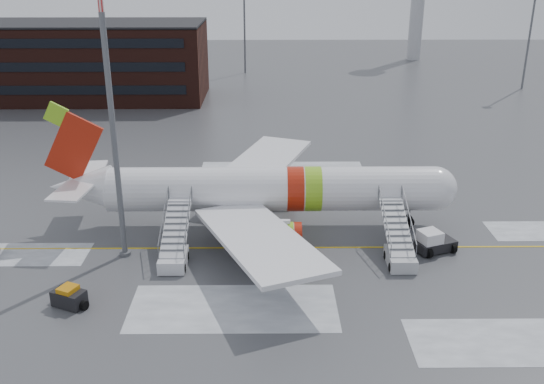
{
  "coord_description": "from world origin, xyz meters",
  "views": [
    {
      "loc": [
        -3.73,
        -45.18,
        22.13
      ],
      "look_at": [
        -3.29,
        1.24,
        4.0
      ],
      "focal_mm": 40.0,
      "sensor_mm": 36.0,
      "label": 1
    }
  ],
  "objects_px": {
    "baggage_tractor": "(69,298)",
    "light_mast_near": "(111,104)",
    "airstair_aft": "(174,249)",
    "airstair_fwd": "(399,248)",
    "pushback_tug": "(433,242)",
    "airliner": "(261,190)"
  },
  "relations": [
    {
      "from": "airliner",
      "to": "light_mast_near",
      "type": "height_order",
      "value": "light_mast_near"
    },
    {
      "from": "airliner",
      "to": "baggage_tractor",
      "type": "height_order",
      "value": "airliner"
    },
    {
      "from": "baggage_tractor",
      "to": "light_mast_near",
      "type": "distance_m",
      "value": 13.95
    },
    {
      "from": "airstair_fwd",
      "to": "light_mast_near",
      "type": "relative_size",
      "value": 0.33
    },
    {
      "from": "airstair_fwd",
      "to": "baggage_tractor",
      "type": "height_order",
      "value": "airstair_fwd"
    },
    {
      "from": "pushback_tug",
      "to": "airstair_aft",
      "type": "bearing_deg",
      "value": -175.63
    },
    {
      "from": "airstair_aft",
      "to": "airstair_fwd",
      "type": "bearing_deg",
      "value": 0.0
    },
    {
      "from": "pushback_tug",
      "to": "baggage_tractor",
      "type": "bearing_deg",
      "value": -163.56
    },
    {
      "from": "airliner",
      "to": "airstair_aft",
      "type": "bearing_deg",
      "value": -135.36
    },
    {
      "from": "airstair_aft",
      "to": "baggage_tractor",
      "type": "bearing_deg",
      "value": -134.73
    },
    {
      "from": "baggage_tractor",
      "to": "pushback_tug",
      "type": "bearing_deg",
      "value": 16.44
    },
    {
      "from": "airstair_fwd",
      "to": "airstair_aft",
      "type": "bearing_deg",
      "value": 180.0
    },
    {
      "from": "baggage_tractor",
      "to": "airstair_fwd",
      "type": "bearing_deg",
      "value": 14.98
    },
    {
      "from": "airliner",
      "to": "baggage_tractor",
      "type": "distance_m",
      "value": 18.39
    },
    {
      "from": "airstair_aft",
      "to": "light_mast_near",
      "type": "height_order",
      "value": "light_mast_near"
    },
    {
      "from": "airstair_fwd",
      "to": "light_mast_near",
      "type": "distance_m",
      "value": 24.19
    },
    {
      "from": "airliner",
      "to": "light_mast_near",
      "type": "relative_size",
      "value": 1.49
    },
    {
      "from": "light_mast_near",
      "to": "airliner",
      "type": "bearing_deg",
      "value": 26.65
    },
    {
      "from": "light_mast_near",
      "to": "airstair_fwd",
      "type": "bearing_deg",
      "value": -3.07
    },
    {
      "from": "airstair_fwd",
      "to": "airstair_aft",
      "type": "xyz_separation_m",
      "value": [
        -17.33,
        0.0,
        0.0
      ]
    },
    {
      "from": "airstair_fwd",
      "to": "pushback_tug",
      "type": "bearing_deg",
      "value": 26.79
    },
    {
      "from": "pushback_tug",
      "to": "light_mast_near",
      "type": "xyz_separation_m",
      "value": [
        -24.53,
        -0.41,
        11.4
      ]
    }
  ]
}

